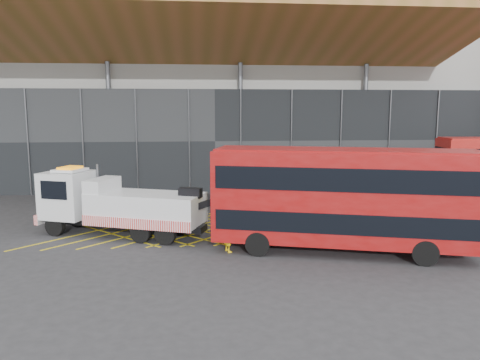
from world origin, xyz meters
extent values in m
plane|color=#2B2B2E|center=(0.00, 0.00, 0.00)|extent=(120.00, 120.00, 0.00)
cube|color=yellow|center=(-4.80, 0.00, 0.01)|extent=(7.16, 7.16, 0.01)
cube|color=yellow|center=(-4.80, 0.00, 0.01)|extent=(7.16, 7.16, 0.01)
cube|color=yellow|center=(-3.20, 0.00, 0.01)|extent=(7.16, 7.16, 0.01)
cube|color=yellow|center=(-3.20, 0.00, 0.01)|extent=(7.16, 7.16, 0.01)
cube|color=yellow|center=(-1.60, 0.00, 0.01)|extent=(7.16, 7.16, 0.01)
cube|color=yellow|center=(-1.60, 0.00, 0.01)|extent=(7.16, 7.16, 0.01)
cube|color=yellow|center=(0.00, 0.00, 0.01)|extent=(7.16, 7.16, 0.01)
cube|color=yellow|center=(0.00, 0.00, 0.01)|extent=(7.16, 7.16, 0.01)
cube|color=yellow|center=(1.60, 0.00, 0.01)|extent=(7.16, 7.16, 0.01)
cube|color=yellow|center=(1.60, 0.00, 0.01)|extent=(7.16, 7.16, 0.01)
cube|color=yellow|center=(3.20, 0.00, 0.01)|extent=(7.16, 7.16, 0.01)
cube|color=yellow|center=(3.20, 0.00, 0.01)|extent=(7.16, 7.16, 0.01)
cube|color=yellow|center=(4.80, 0.00, 0.01)|extent=(7.16, 7.16, 0.01)
cube|color=yellow|center=(4.80, 0.00, 0.01)|extent=(7.16, 7.16, 0.01)
cube|color=yellow|center=(6.40, 0.00, 0.01)|extent=(7.16, 7.16, 0.01)
cube|color=yellow|center=(6.40, 0.00, 0.01)|extent=(7.16, 7.16, 0.01)
cube|color=yellow|center=(8.00, 0.00, 0.01)|extent=(7.16, 7.16, 0.01)
cube|color=yellow|center=(8.00, 0.00, 0.01)|extent=(7.16, 7.16, 0.01)
cube|color=yellow|center=(9.60, 0.00, 0.01)|extent=(7.16, 7.16, 0.01)
cube|color=yellow|center=(9.60, 0.00, 0.01)|extent=(7.16, 7.16, 0.01)
cube|color=yellow|center=(11.20, 0.00, 0.01)|extent=(7.16, 7.16, 0.01)
cube|color=yellow|center=(11.20, 0.00, 0.01)|extent=(7.16, 7.16, 0.01)
cube|color=yellow|center=(12.80, 0.00, 0.01)|extent=(7.16, 7.16, 0.01)
cube|color=yellow|center=(12.80, 0.00, 0.01)|extent=(7.16, 7.16, 0.01)
cube|color=yellow|center=(14.40, 0.00, 0.01)|extent=(7.16, 7.16, 0.01)
cube|color=yellow|center=(14.40, 0.00, 0.01)|extent=(7.16, 7.16, 0.01)
cube|color=gray|center=(2.00, 19.00, 9.00)|extent=(55.00, 14.00, 18.00)
cube|color=black|center=(2.00, 11.70, 4.00)|extent=(55.00, 0.80, 8.00)
cube|color=brown|center=(0.00, 8.00, 11.50)|extent=(40.00, 11.93, 4.07)
cylinder|color=#595B60|center=(-6.00, 11.50, 5.00)|extent=(0.36, 0.36, 10.00)
cylinder|color=#595B60|center=(4.00, 11.50, 5.00)|extent=(0.36, 0.36, 10.00)
cylinder|color=#595B60|center=(14.00, 11.50, 5.00)|extent=(0.36, 0.36, 10.00)
cube|color=black|center=(-3.31, -1.20, 0.65)|extent=(8.59, 4.03, 0.33)
cube|color=silver|center=(-6.26, -0.07, 2.00)|extent=(2.92, 2.97, 2.42)
cube|color=black|center=(-7.33, 0.34, 2.42)|extent=(0.78, 1.93, 1.02)
cube|color=red|center=(-7.35, 0.35, 0.79)|extent=(1.08, 2.34, 0.51)
cube|color=orange|center=(-6.09, -0.13, 3.43)|extent=(1.18, 1.34, 0.11)
cube|color=silver|center=(-2.09, -1.66, 1.54)|extent=(6.22, 4.24, 1.49)
cube|color=red|center=(-2.52, -2.78, 0.98)|extent=(5.41, 2.12, 0.51)
cube|color=silver|center=(-4.35, -0.80, 2.61)|extent=(1.67, 2.42, 0.65)
cube|color=black|center=(0.17, -2.53, 2.42)|extent=(1.21, 0.83, 0.47)
cube|color=black|center=(1.04, -2.86, 1.96)|extent=(2.02, 1.03, 1.01)
cylinder|color=black|center=(-6.79, -0.91, 0.51)|extent=(1.07, 0.67, 1.02)
cylinder|color=black|center=(-6.09, 0.91, 0.51)|extent=(1.07, 0.67, 1.02)
cylinder|color=black|center=(-1.05, -3.11, 0.51)|extent=(1.07, 0.67, 1.02)
cylinder|color=black|center=(-0.35, -1.28, 0.51)|extent=(1.07, 0.67, 1.02)
cylinder|color=#595B60|center=(-4.80, 0.37, 2.51)|extent=(0.13, 0.13, 2.05)
cube|color=maroon|center=(6.99, -5.14, 2.58)|extent=(11.83, 5.83, 4.07)
cube|color=black|center=(6.99, -5.14, 1.63)|extent=(11.41, 5.76, 0.89)
cube|color=black|center=(6.99, -5.14, 3.52)|extent=(11.41, 5.76, 1.00)
cube|color=black|center=(1.44, -3.50, 1.68)|extent=(0.72, 2.28, 1.36)
cube|color=black|center=(1.44, -3.50, 3.52)|extent=(0.72, 2.28, 1.00)
cube|color=yellow|center=(1.43, -3.50, 2.68)|extent=(0.59, 1.81, 0.37)
cube|color=maroon|center=(6.99, -5.14, 4.65)|extent=(11.55, 5.56, 0.13)
cylinder|color=black|center=(3.13, -5.24, 0.55)|extent=(1.14, 0.61, 1.09)
cylinder|color=black|center=(3.80, -2.96, 0.55)|extent=(1.14, 0.61, 1.09)
cylinder|color=black|center=(9.88, -7.23, 0.55)|extent=(1.14, 0.61, 1.09)
cylinder|color=black|center=(10.55, -4.95, 0.55)|extent=(1.14, 0.61, 1.09)
cube|color=black|center=(17.53, 5.80, 1.61)|extent=(0.27, 2.25, 1.31)
cube|color=black|center=(17.53, 5.80, 3.37)|extent=(0.27, 2.25, 0.95)
cube|color=yellow|center=(17.52, 5.80, 2.56)|extent=(0.23, 1.79, 0.35)
cylinder|color=black|center=(19.45, 4.48, 0.52)|extent=(1.07, 0.40, 1.05)
cylinder|color=black|center=(19.66, 6.73, 0.52)|extent=(1.07, 0.40, 1.05)
imported|color=yellow|center=(1.88, -4.51, 0.93)|extent=(0.65, 0.79, 1.85)
camera|label=1|loc=(0.42, -25.12, 6.42)|focal=35.00mm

